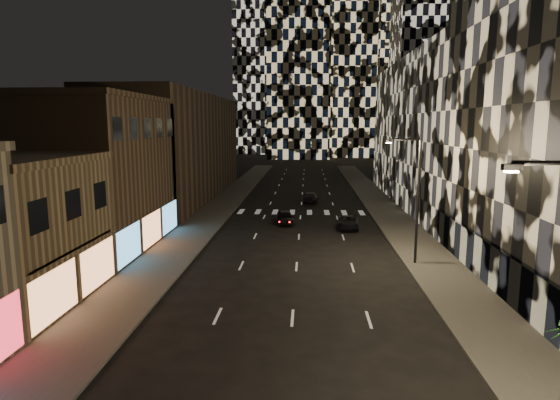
# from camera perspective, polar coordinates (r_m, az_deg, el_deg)

# --- Properties ---
(sidewalk_left) EXTENTS (4.00, 120.00, 0.15)m
(sidewalk_left) POSITION_cam_1_polar(r_m,az_deg,el_deg) (55.34, -7.85, -1.29)
(sidewalk_left) COLOR #47443F
(sidewalk_left) RESTS_ON ground
(sidewalk_right) EXTENTS (4.00, 120.00, 0.15)m
(sidewalk_right) POSITION_cam_1_polar(r_m,az_deg,el_deg) (55.08, 13.02, -1.49)
(sidewalk_right) COLOR #47443F
(sidewalk_right) RESTS_ON ground
(curb_left) EXTENTS (0.20, 120.00, 0.15)m
(curb_left) POSITION_cam_1_polar(r_m,az_deg,el_deg) (54.98, -5.70, -1.32)
(curb_left) COLOR #4C4C47
(curb_left) RESTS_ON ground
(curb_right) EXTENTS (0.20, 120.00, 0.15)m
(curb_right) POSITION_cam_1_polar(r_m,az_deg,el_deg) (54.77, 10.85, -1.48)
(curb_right) COLOR #4C4C47
(curb_right) RESTS_ON ground
(retail_brown) EXTENTS (10.00, 15.00, 12.00)m
(retail_brown) POSITION_cam_1_polar(r_m,az_deg,el_deg) (41.10, -22.21, 2.82)
(retail_brown) COLOR brown
(retail_brown) RESTS_ON ground
(retail_filler_left) EXTENTS (10.00, 40.00, 14.00)m
(retail_filler_left) POSITION_cam_1_polar(r_m,az_deg,el_deg) (65.86, -12.31, 6.33)
(retail_filler_left) COLOR brown
(retail_filler_left) RESTS_ON ground
(midrise_base) EXTENTS (0.60, 25.00, 3.00)m
(midrise_base) POSITION_cam_1_polar(r_m,az_deg,el_deg) (31.38, 25.12, -7.59)
(midrise_base) COLOR #383838
(midrise_base) RESTS_ON ground
(midrise_filler_right) EXTENTS (16.00, 40.00, 18.00)m
(midrise_filler_right) POSITION_cam_1_polar(r_m,az_deg,el_deg) (63.37, 21.28, 7.62)
(midrise_filler_right) COLOR #232326
(midrise_filler_right) RESTS_ON ground
(streetlight_far) EXTENTS (2.55, 0.25, 9.00)m
(streetlight_far) POSITION_cam_1_polar(r_m,az_deg,el_deg) (34.55, 16.11, 0.96)
(streetlight_far) COLOR black
(streetlight_far) RESTS_ON sidewalk_right
(car_dark_midlane) EXTENTS (2.09, 4.10, 1.34)m
(car_dark_midlane) POSITION_cam_1_polar(r_m,az_deg,el_deg) (47.90, 0.67, -2.13)
(car_dark_midlane) COLOR black
(car_dark_midlane) RESTS_ON ground
(car_dark_oncoming) EXTENTS (2.03, 4.53, 1.29)m
(car_dark_oncoming) POSITION_cam_1_polar(r_m,az_deg,el_deg) (61.38, 3.77, 0.36)
(car_dark_oncoming) COLOR black
(car_dark_oncoming) RESTS_ON ground
(car_dark_rightlane) EXTENTS (2.35, 4.49, 1.21)m
(car_dark_rightlane) POSITION_cam_1_polar(r_m,az_deg,el_deg) (46.14, 8.30, -2.74)
(car_dark_rightlane) COLOR black
(car_dark_rightlane) RESTS_ON ground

